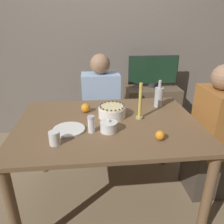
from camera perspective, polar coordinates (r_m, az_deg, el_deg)
name	(u,v)px	position (r m, az deg, el deg)	size (l,w,h in m)	color
ground_plane	(109,197)	(2.17, -0.89, -21.28)	(12.00, 12.00, 0.00)	#8C7556
wall_behind	(98,37)	(2.95, -3.61, 18.93)	(8.00, 0.05, 2.60)	slate
dining_table	(108,135)	(1.77, -1.02, -5.91)	(1.43, 1.03, 0.77)	brown
cake	(112,112)	(1.80, 0.00, 0.12)	(0.22, 0.22, 0.10)	white
sugar_bowl	(109,127)	(1.57, -0.85, -3.81)	(0.13, 0.13, 0.10)	white
sugar_shaker	(91,124)	(1.56, -5.43, -3.16)	(0.05, 0.05, 0.13)	white
plate_stack	(69,130)	(1.62, -11.20, -4.52)	(0.23, 0.23, 0.02)	white
candle	(140,104)	(1.75, 7.33, 1.97)	(0.06, 0.06, 0.30)	tan
bottle	(159,97)	(2.04, 12.13, 3.96)	(0.08, 0.08, 0.25)	#B2B7BC
cup	(55,138)	(1.46, -14.79, -6.60)	(0.07, 0.07, 0.09)	white
orange_fruit_0	(160,135)	(1.51, 12.48, -5.95)	(0.07, 0.07, 0.07)	orange
orange_fruit_1	(85,108)	(1.90, -6.94, 1.07)	(0.08, 0.08, 0.08)	orange
person_man_blue_shirt	(101,115)	(2.47, -2.82, -0.68)	(0.40, 0.34, 1.20)	#2D2D38
person_woman_floral	(211,142)	(2.13, 24.47, -7.06)	(0.34, 0.40, 1.21)	#473D33
side_cabinet	(150,111)	(3.03, 9.95, 0.14)	(0.68, 0.45, 0.70)	brown
tv_monitor	(153,71)	(2.86, 10.72, 10.54)	(0.64, 0.10, 0.40)	#2D2D33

